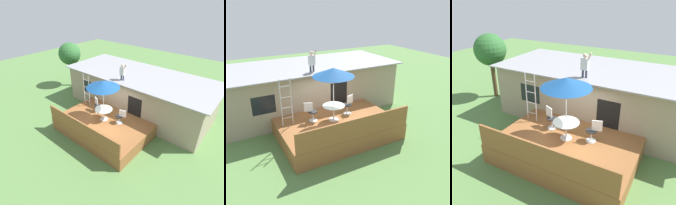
{
  "view_description": "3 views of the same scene",
  "coord_description": "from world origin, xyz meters",
  "views": [
    {
      "loc": [
        6.42,
        -6.91,
        7.44
      ],
      "look_at": [
        0.09,
        0.58,
        1.82
      ],
      "focal_mm": 30.2,
      "sensor_mm": 36.0,
      "label": 1
    },
    {
      "loc": [
        -4.74,
        -8.94,
        5.97
      ],
      "look_at": [
        0.52,
        0.72,
        1.32
      ],
      "focal_mm": 37.96,
      "sensor_mm": 36.0,
      "label": 2
    },
    {
      "loc": [
        3.58,
        -6.78,
        6.04
      ],
      "look_at": [
        -0.58,
        0.75,
        1.96
      ],
      "focal_mm": 37.24,
      "sensor_mm": 36.0,
      "label": 3
    }
  ],
  "objects": [
    {
      "name": "patio_chair_left",
      "position": [
        -1.05,
        0.45,
        1.26
      ],
      "size": [
        0.59,
        0.44,
        0.92
      ],
      "rotation": [
        0.0,
        0.0,
        -0.41
      ],
      "color": "silver",
      "rests_on": "deck"
    },
    {
      "name": "ground_plane",
      "position": [
        0.0,
        0.0,
        0.0
      ],
      "size": [
        40.0,
        40.0,
        0.0
      ],
      "primitive_type": "plane",
      "color": "#567F42"
    },
    {
      "name": "patio_chair_right",
      "position": [
        0.91,
        0.37,
        1.26
      ],
      "size": [
        0.61,
        0.44,
        0.92
      ],
      "rotation": [
        0.0,
        0.0,
        -2.82
      ],
      "color": "silver",
      "rests_on": "deck"
    },
    {
      "name": "deck_railing",
      "position": [
        0.0,
        -1.88,
        1.25
      ],
      "size": [
        5.31,
        0.08,
        0.9
      ],
      "primitive_type": "cube",
      "color": "brown",
      "rests_on": "deck"
    },
    {
      "name": "backyard_tree",
      "position": [
        -6.91,
        3.16,
        2.94
      ],
      "size": [
        1.9,
        1.9,
        3.93
      ],
      "color": "brown",
      "rests_on": "ground"
    },
    {
      "name": "person_figure",
      "position": [
        -0.27,
        2.03,
        3.32
      ],
      "size": [
        0.47,
        0.2,
        1.11
      ],
      "color": "#33384C",
      "rests_on": "house"
    },
    {
      "name": "patio_umbrella",
      "position": [
        -0.09,
        0.03,
        3.15
      ],
      "size": [
        1.9,
        1.9,
        2.54
      ],
      "color": "silver",
      "rests_on": "deck"
    },
    {
      "name": "house",
      "position": [
        -0.0,
        3.6,
        1.36
      ],
      "size": [
        10.5,
        4.5,
        2.71
      ],
      "color": "gray",
      "rests_on": "ground"
    },
    {
      "name": "deck",
      "position": [
        0.0,
        0.0,
        0.4
      ],
      "size": [
        5.41,
        3.87,
        0.8
      ],
      "primitive_type": "cube",
      "color": "brown",
      "rests_on": "ground"
    },
    {
      "name": "patio_table",
      "position": [
        -0.09,
        0.03,
        1.39
      ],
      "size": [
        1.04,
        1.04,
        0.74
      ],
      "color": "silver",
      "rests_on": "deck"
    },
    {
      "name": "step_ladder",
      "position": [
        -2.15,
        0.61,
        1.9
      ],
      "size": [
        0.52,
        0.04,
        2.2
      ],
      "color": "silver",
      "rests_on": "deck"
    }
  ]
}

